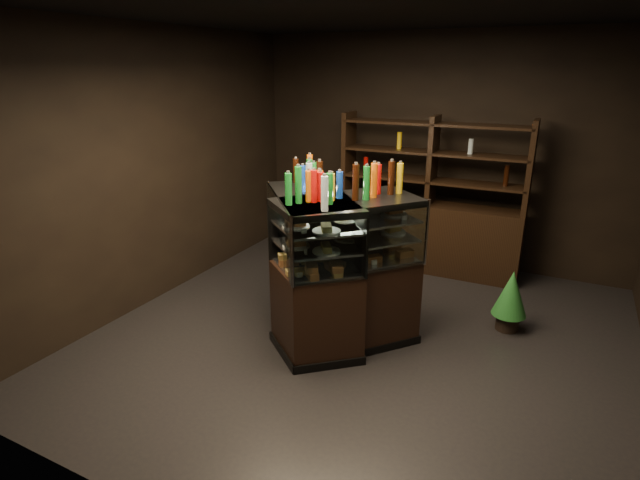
# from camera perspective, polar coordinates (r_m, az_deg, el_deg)

# --- Properties ---
(ground) EXTENTS (5.00, 5.00, 0.00)m
(ground) POSITION_cam_1_polar(r_m,az_deg,el_deg) (5.10, 4.87, -11.00)
(ground) COLOR black
(ground) RESTS_ON ground
(room_shell) EXTENTS (5.02, 5.02, 3.01)m
(room_shell) POSITION_cam_1_polar(r_m,az_deg,el_deg) (4.45, 5.59, 11.12)
(room_shell) COLOR black
(room_shell) RESTS_ON ground
(display_case) EXTENTS (1.71, 1.45, 1.45)m
(display_case) POSITION_cam_1_polar(r_m,az_deg,el_deg) (4.85, 1.04, -6.09)
(display_case) COLOR black
(display_case) RESTS_ON ground
(food_display) EXTENTS (1.28, 1.03, 0.45)m
(food_display) POSITION_cam_1_polar(r_m,az_deg,el_deg) (4.62, 1.07, 0.81)
(food_display) COLOR #D2884B
(food_display) RESTS_ON display_case
(bottles_top) EXTENTS (1.10, 0.89, 0.30)m
(bottles_top) POSITION_cam_1_polar(r_m,az_deg,el_deg) (4.50, 1.14, 6.69)
(bottles_top) COLOR #D8590A
(bottles_top) RESTS_ON display_case
(potted_conifer) EXTENTS (0.34, 0.34, 0.73)m
(potted_conifer) POSITION_cam_1_polar(r_m,az_deg,el_deg) (5.39, 21.02, -5.59)
(potted_conifer) COLOR black
(potted_conifer) RESTS_ON ground
(back_shelving) EXTENTS (2.34, 0.45, 2.00)m
(back_shelving) POSITION_cam_1_polar(r_m,az_deg,el_deg) (6.64, 12.22, 1.69)
(back_shelving) COLOR black
(back_shelving) RESTS_ON ground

